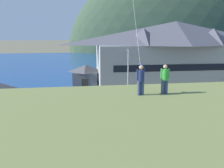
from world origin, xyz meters
TOP-DOWN VIEW (x-y plane):
  - ground_plane at (0.00, 0.00)m, footprint 600.00×600.00m
  - parking_lot_pad at (0.00, 5.00)m, footprint 40.00×20.00m
  - bay_water at (0.00, 60.00)m, footprint 360.00×84.00m
  - far_hill_west_ridge at (48.68, 114.71)m, footprint 114.37×66.84m
  - far_hill_east_peak at (82.36, 121.15)m, footprint 83.21×61.56m
  - harbor_lodge at (13.28, 20.87)m, footprint 29.64×10.40m
  - storage_shed_waterside at (-2.79, 22.17)m, footprint 5.19×4.59m
  - wharf_dock at (1.19, 32.00)m, footprint 3.20×11.10m
  - moored_boat_wharfside at (-2.48, 34.45)m, footprint 2.89×8.24m
  - moored_boat_outer_mooring at (4.68, 30.55)m, footprint 2.42×7.21m
  - parked_car_lone_by_shed at (6.93, 0.90)m, footprint 4.35×2.36m
  - parked_car_front_row_end at (0.71, 6.10)m, footprint 4.25×2.16m
  - parked_car_back_row_left at (-7.69, 6.24)m, footprint 4.22×2.09m
  - parked_car_mid_row_far at (-6.52, -0.60)m, footprint 4.35×2.36m
  - parked_car_corner_spot at (5.57, 5.91)m, footprint 4.29×2.24m
  - parked_car_mid_row_center at (13.08, 7.10)m, footprint 4.32×2.30m
  - parked_car_front_row_red at (-0.58, 0.75)m, footprint 4.34×2.35m
  - parking_light_pole at (2.47, 10.55)m, footprint 0.24×0.78m
  - person_kite_flyer at (-0.68, -7.60)m, footprint 0.52×0.69m
  - person_companion at (0.80, -7.50)m, footprint 0.55×0.40m

SIDE VIEW (x-z plane):
  - ground_plane at x=0.00m, z-range 0.00..0.00m
  - far_hill_west_ridge at x=48.68m, z-range -45.93..45.93m
  - far_hill_east_peak at x=82.36m, z-range -27.40..27.40m
  - bay_water at x=0.00m, z-range 0.00..0.03m
  - parking_lot_pad at x=0.00m, z-range 0.00..0.10m
  - wharf_dock at x=1.19m, z-range 0.00..0.70m
  - moored_boat_wharfside at x=-2.48m, z-range -0.36..1.80m
  - moored_boat_outer_mooring at x=4.68m, z-range -0.36..1.80m
  - parked_car_lone_by_shed at x=6.93m, z-range 0.15..1.97m
  - parked_car_front_row_end at x=0.71m, z-range 0.15..1.97m
  - parked_car_back_row_left at x=-7.69m, z-range 0.15..1.97m
  - parked_car_mid_row_far at x=-6.52m, z-range 0.15..1.97m
  - parked_car_corner_spot at x=5.57m, z-range 0.15..1.97m
  - parked_car_mid_row_center at x=13.08m, z-range 0.15..1.97m
  - parked_car_front_row_red at x=-0.58m, z-range 0.15..1.97m
  - storage_shed_waterside at x=-2.79m, z-range 0.08..4.45m
  - parking_light_pole at x=2.47m, z-range 0.65..8.40m
  - harbor_lodge at x=13.28m, z-range 0.34..12.29m
  - person_companion at x=0.80m, z-range 6.54..8.28m
  - person_kite_flyer at x=-0.68m, z-range 6.49..8.35m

